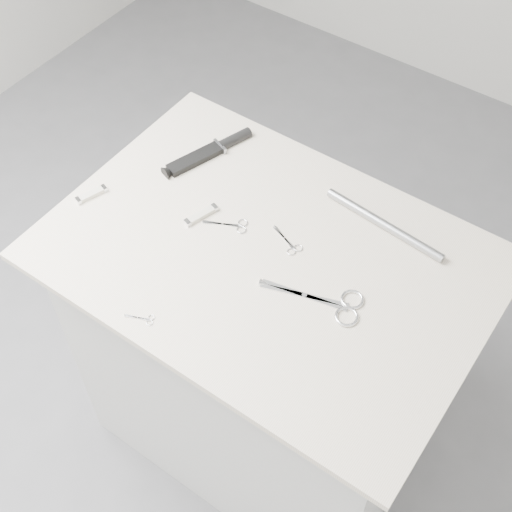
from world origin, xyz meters
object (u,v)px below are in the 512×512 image
Objects in this scene: large_shears at (333,303)px; embroidery_scissors_b at (290,244)px; sheathed_knife at (213,150)px; pocket_knife_b at (201,215)px; metal_rail at (384,224)px; plinth at (266,359)px; embroidery_scissors_a at (233,225)px; tiny_scissors at (144,319)px; pocket_knife_a at (91,195)px.

large_shears reaches higher than embroidery_scissors_b.
large_shears is at bearing -96.01° from sheathed_knife.
pocket_knife_b is 0.29× the size of metal_rail.
plinth is 8.72× the size of embroidery_scissors_a.
sheathed_knife reaches higher than metal_rail.
tiny_scissors is 0.52m from sheathed_knife.
plinth is 9.67× the size of embroidery_scissors_b.
embroidery_scissors_a is 0.42× the size of sheathed_knife.
embroidery_scissors_b is at bearing 45.31° from tiny_scissors.
pocket_knife_a is 0.25× the size of metal_rail.
embroidery_scissors_a is 1.14× the size of pocket_knife_b.
metal_rail is at bearing 51.75° from plinth.
metal_rail is at bearing -68.14° from sheathed_knife.
plinth is 11.21× the size of pocket_knife_a.
large_shears is 3.57× the size of tiny_scissors.
sheathed_knife is (-0.33, 0.14, 0.01)m from embroidery_scissors_b.
plinth is 0.57m from tiny_scissors.
sheathed_knife reaches higher than embroidery_scissors_a.
metal_rail is (0.15, 0.17, 0.01)m from embroidery_scissors_b.
tiny_scissors is at bearing -116.38° from embroidery_scissors_a.
pocket_knife_b reaches higher than tiny_scissors.
tiny_scissors is (-0.31, -0.26, -0.00)m from large_shears.
pocket_knife_a is (-0.64, -0.07, 0.00)m from large_shears.
tiny_scissors is at bearing -111.42° from plinth.
tiny_scissors is (-0.14, -0.35, -0.00)m from embroidery_scissors_b.
pocket_knife_a is at bearing 126.64° from tiny_scissors.
plinth is at bearing 155.05° from large_shears.
pocket_knife_b reaches higher than plinth.
embroidery_scissors_b is 0.22m from pocket_knife_b.
plinth is 0.47m from embroidery_scissors_b.
embroidery_scissors_a is 0.25m from sheathed_knife.
tiny_scissors is 0.31m from pocket_knife_b.
pocket_knife_b is at bearing -49.79° from pocket_knife_a.
pocket_knife_a reaches higher than embroidery_scissors_b.
sheathed_knife is at bearing 88.17° from tiny_scissors.
sheathed_knife reaches higher than large_shears.
sheathed_knife is 0.22m from pocket_knife_b.
metal_rail reaches higher than pocket_knife_b.
embroidery_scissors_a is 1.11× the size of embroidery_scissors_b.
embroidery_scissors_a is 0.35m from metal_rail.
large_shears is at bearing -9.48° from plinth.
pocket_knife_a is (-0.45, -0.10, 0.47)m from plinth.
sheathed_knife is 2.68× the size of pocket_knife_b.
embroidery_scissors_b is 1.16× the size of pocket_knife_a.
sheathed_knife is 0.33m from pocket_knife_a.
pocket_knife_b is at bearing 81.83° from tiny_scissors.
embroidery_scissors_a is 0.36m from pocket_knife_a.
large_shears is 0.41m from tiny_scissors.
large_shears is 2.21× the size of embroidery_scissors_a.
sheathed_knife reaches higher than tiny_scissors.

